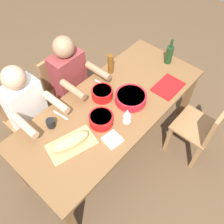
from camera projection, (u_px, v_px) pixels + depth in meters
The scene contains 20 objects.
ground_plane at pixel (112, 145), 2.87m from camera, with size 8.00×8.00×0.00m, color brown.
dining_table at pixel (112, 110), 2.36m from camera, with size 1.98×0.85×0.74m.
chair_far_left at pixel (204, 128), 2.44m from camera, with size 0.40×0.40×0.85m.
chair_near_right at pixel (24, 114), 2.55m from camera, with size 0.40×0.40×0.85m.
diner_near_right at pixel (29, 110), 2.30m from camera, with size 0.41×0.53×1.20m.
chair_near_center at pixel (63, 86), 2.80m from camera, with size 0.40×0.40×0.85m.
diner_near_center at pixel (72, 80), 2.56m from camera, with size 0.41×0.53×1.20m.
serving_bowl_pasta at pixel (131, 98), 2.29m from camera, with size 0.30×0.30×0.08m.
serving_bowl_salad at pixel (101, 119), 2.12m from camera, with size 0.21×0.21×0.10m.
serving_bowl_greens at pixel (102, 93), 2.31m from camera, with size 0.20×0.20×0.10m.
cutting_board at pixel (72, 145), 2.01m from camera, with size 0.40×0.22×0.02m, color tan.
bread_loaf at pixel (71, 141), 1.97m from camera, with size 0.32×0.11×0.09m, color tan.
wine_bottle at pixel (169, 54), 2.58m from camera, with size 0.08×0.08×0.29m.
beer_bottle at pixel (111, 64), 2.48m from camera, with size 0.06×0.06×0.22m, color brown.
wine_glass at pixel (127, 114), 2.08m from camera, with size 0.08×0.08×0.17m.
placemat_far_left at pixel (168, 87), 2.43m from camera, with size 0.32×0.23×0.01m, color maroon.
cup_near_right at pixel (51, 123), 2.11m from camera, with size 0.08×0.08×0.08m, color black.
fork_near_right at pixel (61, 115), 2.21m from camera, with size 0.02×0.17×0.01m, color silver.
fork_near_center at pixel (102, 83), 2.46m from camera, with size 0.02×0.17×0.01m, color silver.
napkin_stack at pixel (112, 140), 2.04m from camera, with size 0.14×0.14×0.02m, color white.
Camera 1 is at (1.10, 0.97, 2.50)m, focal length 39.05 mm.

